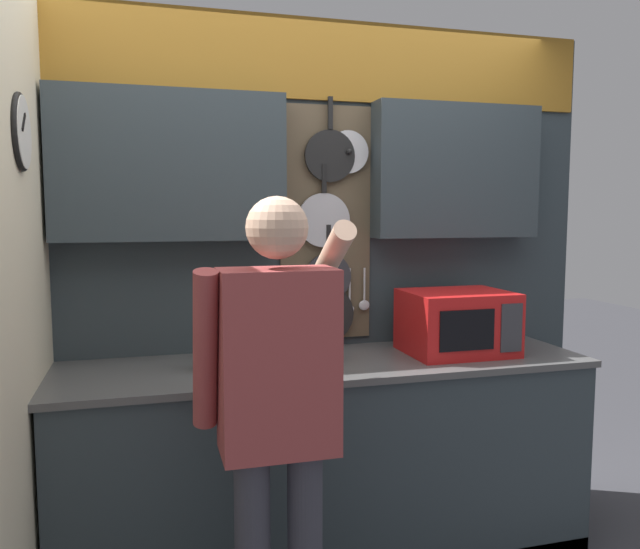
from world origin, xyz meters
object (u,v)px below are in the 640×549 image
(microwave, at_px, (457,322))
(utensil_crock, at_px, (208,350))
(knife_block, at_px, (317,339))
(person, at_px, (278,400))

(microwave, distance_m, utensil_crock, 1.17)
(knife_block, relative_size, utensil_crock, 0.79)
(microwave, distance_m, knife_block, 0.69)
(knife_block, height_order, utensil_crock, utensil_crock)
(microwave, height_order, knife_block, microwave)
(knife_block, bearing_deg, person, -115.45)
(person, bearing_deg, utensil_crock, 103.66)
(knife_block, bearing_deg, microwave, -0.06)
(knife_block, xyz_separation_m, utensil_crock, (-0.48, 0.00, -0.02))
(knife_block, distance_m, person, 0.74)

